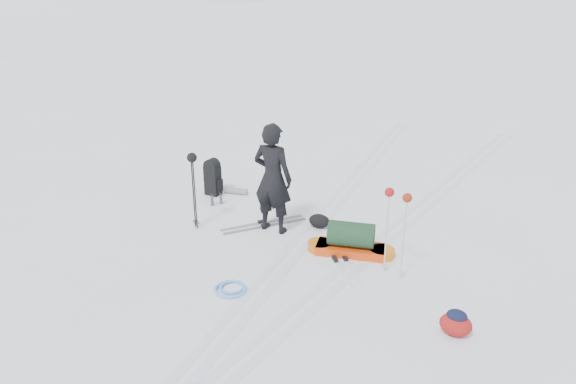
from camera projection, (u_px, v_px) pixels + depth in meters
name	position (u px, v px, depth m)	size (l,w,h in m)	color
ground	(296.00, 248.00, 9.59)	(200.00, 200.00, 0.00)	white
ski_tracks	(348.00, 234.00, 10.06)	(3.38, 17.97, 0.01)	silver
skier	(273.00, 178.00, 9.86)	(0.73, 0.48, 2.01)	black
pulk_sled	(351.00, 242.00, 9.33)	(1.52, 0.74, 0.56)	#DC3E0C
expedition_rucksack	(216.00, 178.00, 11.69)	(0.83, 0.47, 0.79)	black
ski_poles_black	(192.00, 167.00, 9.89)	(0.20, 0.18, 1.44)	black
ski_poles_silver	(397.00, 205.00, 8.31)	(0.44, 0.24, 1.42)	silver
touring_skis_grey	(264.00, 224.00, 10.43)	(1.22, 1.41, 0.06)	gray
touring_skis_white	(340.00, 260.00, 9.18)	(1.30, 1.46, 0.06)	silver
rope_coil	(231.00, 288.00, 8.33)	(0.64, 0.64, 0.06)	#5FABE7
small_daypack	(456.00, 323.00, 7.28)	(0.45, 0.35, 0.36)	maroon
thermos_pair	(216.00, 199.00, 11.26)	(0.18, 0.23, 0.25)	#505257
stuff_sack	(319.00, 221.00, 10.31)	(0.48, 0.42, 0.25)	black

